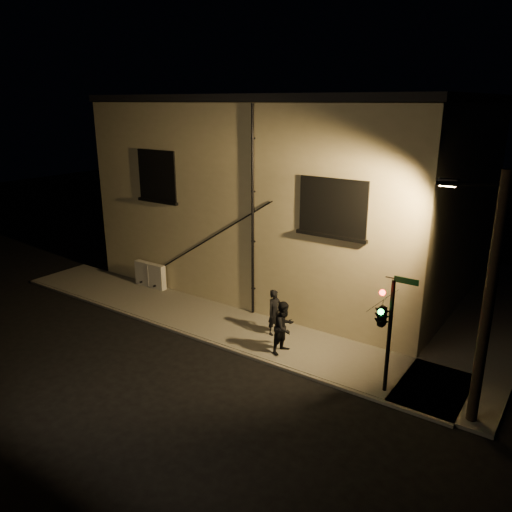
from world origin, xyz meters
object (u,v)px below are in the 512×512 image
Objects in this scene: utility_cabinet at (150,275)px; pedestrian_b at (284,327)px; pedestrian_a at (275,312)px; traffic_signal at (383,314)px; streetlamp_pole at (486,296)px.

pedestrian_b reaches higher than utility_cabinet.
traffic_signal reaches higher than pedestrian_a.
pedestrian_a is at bearing 54.33° from pedestrian_b.
pedestrian_a reaches higher than utility_cabinet.
traffic_signal is (3.60, -0.44, 1.56)m from pedestrian_b.
pedestrian_b is 3.95m from traffic_signal.
pedestrian_b reaches higher than pedestrian_a.
pedestrian_b is (1.03, -1.00, 0.06)m from pedestrian_a.
utility_cabinet is 0.48× the size of traffic_signal.
pedestrian_a is at bearing 162.73° from traffic_signal.
pedestrian_a is 0.25× the size of streetlamp_pole.
pedestrian_a is 5.11m from traffic_signal.
traffic_signal reaches higher than utility_cabinet.
traffic_signal is 0.53× the size of streetlamp_pole.
utility_cabinet is 8.79m from pedestrian_b.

